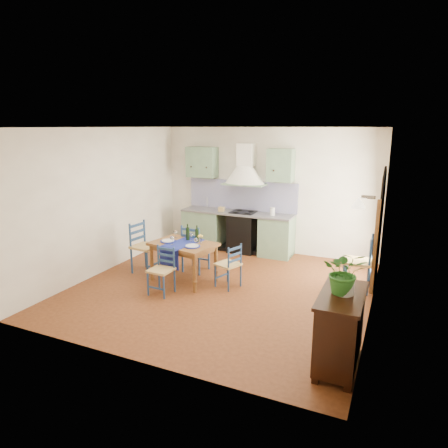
% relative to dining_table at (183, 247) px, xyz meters
% --- Properties ---
extents(floor, '(5.00, 5.00, 0.00)m').
position_rel_dining_table_xyz_m(floor, '(0.79, -0.05, -0.65)').
color(floor, '#4E2610').
rests_on(floor, ground).
extents(back_wall, '(5.00, 0.96, 2.80)m').
position_rel_dining_table_xyz_m(back_wall, '(0.32, 2.25, 0.40)').
color(back_wall, white).
rests_on(back_wall, ground).
extents(right_wall, '(0.26, 5.00, 2.80)m').
position_rel_dining_table_xyz_m(right_wall, '(3.28, 0.23, 0.69)').
color(right_wall, white).
rests_on(right_wall, ground).
extents(left_wall, '(0.04, 5.00, 2.80)m').
position_rel_dining_table_xyz_m(left_wall, '(-1.71, -0.05, 0.75)').
color(left_wall, white).
rests_on(left_wall, ground).
extents(ceiling, '(5.00, 5.00, 0.01)m').
position_rel_dining_table_xyz_m(ceiling, '(0.79, -0.05, 2.16)').
color(ceiling, silver).
rests_on(ceiling, back_wall).
extents(dining_table, '(1.27, 0.99, 1.05)m').
position_rel_dining_table_xyz_m(dining_table, '(0.00, 0.00, 0.00)').
color(dining_table, brown).
rests_on(dining_table, ground).
extents(chair_near, '(0.39, 0.39, 0.82)m').
position_rel_dining_table_xyz_m(chair_near, '(-0.05, -0.65, -0.23)').
color(chair_near, navy).
rests_on(chair_near, ground).
extents(chair_far, '(0.47, 0.47, 0.95)m').
position_rel_dining_table_xyz_m(chair_far, '(-0.05, 0.53, -0.16)').
color(chair_far, navy).
rests_on(chair_far, ground).
extents(chair_left, '(0.52, 0.52, 1.00)m').
position_rel_dining_table_xyz_m(chair_left, '(-0.94, 0.09, -0.13)').
color(chair_left, navy).
rests_on(chair_left, ground).
extents(chair_right, '(0.48, 0.48, 0.81)m').
position_rel_dining_table_xyz_m(chair_right, '(0.89, 0.06, -0.23)').
color(chair_right, navy).
rests_on(chair_right, ground).
extents(chair_spare, '(0.47, 0.47, 1.00)m').
position_rel_dining_table_xyz_m(chair_spare, '(3.02, 0.88, -0.13)').
color(chair_spare, navy).
rests_on(chair_spare, ground).
extents(sideboard, '(0.50, 1.05, 0.94)m').
position_rel_dining_table_xyz_m(sideboard, '(3.05, -1.63, -0.14)').
color(sideboard, black).
rests_on(sideboard, ground).
extents(potted_plant, '(0.54, 0.49, 0.53)m').
position_rel_dining_table_xyz_m(potted_plant, '(3.06, -1.61, 0.55)').
color(potted_plant, '#2A6E24').
rests_on(potted_plant, sideboard).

